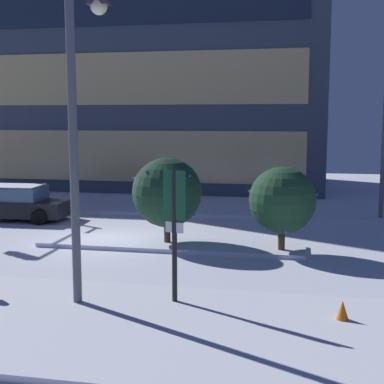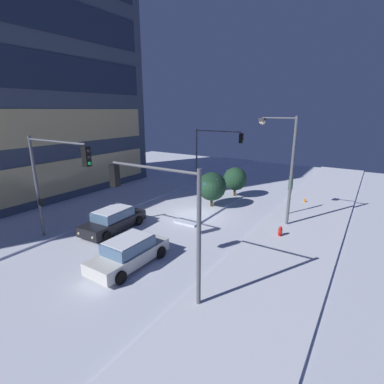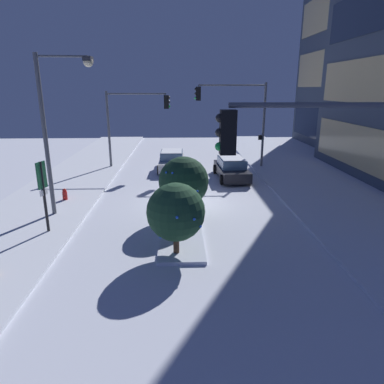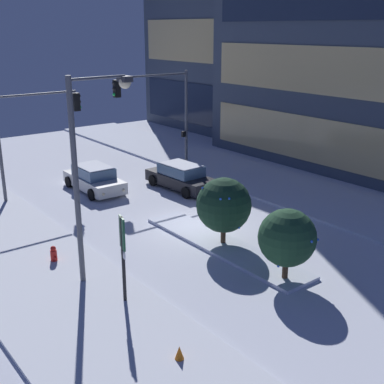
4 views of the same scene
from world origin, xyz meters
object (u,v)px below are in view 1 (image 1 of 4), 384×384
Objects in this scene: car_far at (14,203)px; decorated_tree_median at (167,193)px; street_lamp_arched at (82,94)px; parking_info_sign at (174,221)px; decorated_tree_left_of_median at (282,200)px; construction_cone at (342,313)px.

car_far is 1.60× the size of decorated_tree_median.
parking_info_sign is at bearing -98.69° from street_lamp_arched.
decorated_tree_left_of_median is at bearing 159.31° from car_far.
parking_info_sign is 4.15m from construction_cone.
decorated_tree_median is at bearing 130.30° from construction_cone.
decorated_tree_median is at bearing 153.25° from car_far.
parking_info_sign is at bearing 173.09° from construction_cone.
decorated_tree_median is 1.07× the size of decorated_tree_left_of_median.
street_lamp_arched is at bearing -96.06° from decorated_tree_median.
decorated_tree_median reaches higher than car_far.
decorated_tree_left_of_median is (4.47, 5.36, -3.16)m from street_lamp_arched.
car_far is at bearing 161.96° from decorated_tree_left_of_median.
street_lamp_arched is at bearing 124.97° from car_far.
decorated_tree_median is (7.61, -3.41, 1.13)m from car_far.
construction_cone is at bearing -100.17° from street_lamp_arched.
decorated_tree_left_of_median is (11.47, -3.74, 1.03)m from car_far.
car_far reaches higher than construction_cone.
parking_info_sign is 5.77× the size of construction_cone.
street_lamp_arched is at bearing 173.98° from construction_cone.
car_far is 12.22m from street_lamp_arched.
construction_cone is at bearing -81.04° from parking_info_sign.
parking_info_sign reaches higher than construction_cone.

